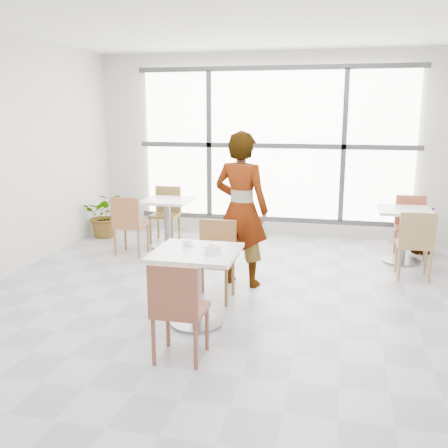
% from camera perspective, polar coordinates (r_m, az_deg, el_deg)
% --- Properties ---
extents(floor, '(7.00, 7.00, 0.00)m').
position_cam_1_polar(floor, '(5.46, 0.71, -9.62)').
color(floor, '#9E9EA5').
rests_on(floor, ground).
extents(ceiling, '(7.00, 7.00, 0.00)m').
position_cam_1_polar(ceiling, '(5.14, 0.81, 23.09)').
color(ceiling, white).
rests_on(ceiling, ground).
extents(wall_back, '(6.00, 0.00, 6.00)m').
position_cam_1_polar(wall_back, '(8.53, 5.75, 8.73)').
color(wall_back, silver).
rests_on(wall_back, ground).
extents(wall_front, '(6.00, 0.00, 6.00)m').
position_cam_1_polar(wall_front, '(1.87, -22.42, -5.84)').
color(wall_front, silver).
rests_on(wall_front, ground).
extents(window, '(4.60, 0.07, 2.52)m').
position_cam_1_polar(window, '(8.46, 5.69, 8.70)').
color(window, white).
rests_on(window, ground).
extents(main_table, '(0.80, 0.80, 0.75)m').
position_cam_1_polar(main_table, '(4.96, -3.14, -5.52)').
color(main_table, white).
rests_on(main_table, ground).
extents(chair_near, '(0.42, 0.42, 0.87)m').
position_cam_1_polar(chair_near, '(4.24, -5.24, -9.06)').
color(chair_near, brown).
rests_on(chair_near, ground).
extents(chair_far, '(0.42, 0.42, 0.87)m').
position_cam_1_polar(chair_far, '(5.68, -0.94, -3.38)').
color(chair_far, '#905D34').
rests_on(chair_far, ground).
extents(oatmeal_bowl, '(0.21, 0.21, 0.09)m').
position_cam_1_polar(oatmeal_bowl, '(4.78, -1.25, -2.80)').
color(oatmeal_bowl, white).
rests_on(oatmeal_bowl, main_table).
extents(coffee_cup, '(0.16, 0.13, 0.07)m').
position_cam_1_polar(coffee_cup, '(5.04, -4.16, -2.20)').
color(coffee_cup, white).
rests_on(coffee_cup, main_table).
extents(person, '(0.76, 0.59, 1.84)m').
position_cam_1_polar(person, '(6.02, 1.94, 1.62)').
color(person, black).
rests_on(person, ground).
extents(bg_table_left, '(0.70, 0.70, 0.75)m').
position_cam_1_polar(bg_table_left, '(7.80, -6.35, 0.85)').
color(bg_table_left, white).
rests_on(bg_table_left, ground).
extents(bg_table_right, '(0.70, 0.70, 0.75)m').
position_cam_1_polar(bg_table_right, '(7.42, 19.45, -0.41)').
color(bg_table_right, white).
rests_on(bg_table_right, ground).
extents(bg_chair_left_near, '(0.42, 0.42, 0.87)m').
position_cam_1_polar(bg_chair_left_near, '(7.45, -10.60, 0.25)').
color(bg_chair_left_near, '#A1633A').
rests_on(bg_chair_left_near, ground).
extents(bg_chair_left_far, '(0.42, 0.42, 0.87)m').
position_cam_1_polar(bg_chair_left_far, '(8.24, -6.47, 1.56)').
color(bg_chair_left_far, olive).
rests_on(bg_chair_left_far, ground).
extents(bg_chair_right_near, '(0.42, 0.42, 0.87)m').
position_cam_1_polar(bg_chair_right_near, '(6.68, 20.61, -1.76)').
color(bg_chair_right_near, '#9C7D4D').
rests_on(bg_chair_right_near, ground).
extents(bg_chair_right_far, '(0.42, 0.42, 0.87)m').
position_cam_1_polar(bg_chair_right_far, '(7.78, 20.12, 0.21)').
color(bg_chair_right_far, '#9D5033').
rests_on(bg_chair_right_far, ground).
extents(plant_left, '(0.82, 0.77, 0.74)m').
position_cam_1_polar(plant_left, '(8.67, -13.12, 1.00)').
color(plant_left, '#597843').
rests_on(plant_left, ground).
extents(plant_right, '(0.50, 0.50, 0.70)m').
position_cam_1_polar(plant_right, '(8.04, 21.33, -0.58)').
color(plant_right, '#447840').
rests_on(plant_right, ground).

